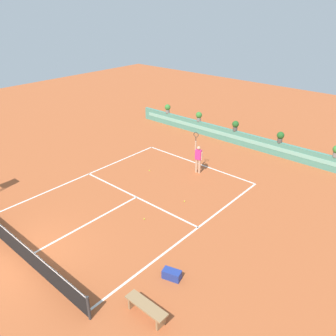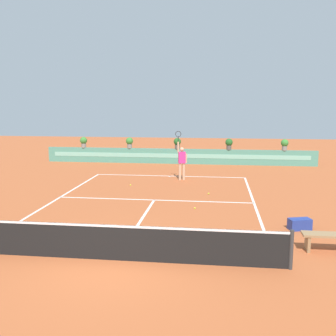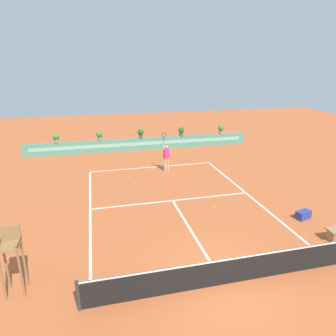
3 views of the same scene
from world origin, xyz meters
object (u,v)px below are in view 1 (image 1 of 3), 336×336
object	(u,v)px
tennis_ball_by_sideline	(149,170)
tennis_player	(198,157)
tennis_ball_mid_court	(184,201)
potted_plant_centre	(235,125)
potted_plant_right	(280,136)
bench_courtside	(146,308)
potted_plant_left	(199,116)
gear_bag	(172,274)
tennis_ball_near_baseline	(144,219)
potted_plant_far_left	(168,108)

from	to	relation	value
tennis_ball_by_sideline	tennis_player	bearing A→B (deg)	36.80
tennis_ball_mid_court	tennis_ball_by_sideline	world-z (taller)	same
potted_plant_centre	potted_plant_right	distance (m)	3.40
bench_courtside	potted_plant_left	distance (m)	17.61
gear_bag	tennis_player	size ratio (longest dim) A/B	0.27
tennis_ball_near_baseline	tennis_ball_mid_court	size ratio (longest dim) A/B	1.00
potted_plant_right	potted_plant_far_left	xyz separation A→B (m)	(-9.85, 0.00, 0.00)
tennis_player	potted_plant_far_left	bearing A→B (deg)	142.69
tennis_ball_near_baseline	tennis_ball_by_sideline	distance (m)	5.15
tennis_ball_by_sideline	potted_plant_right	bearing A→B (deg)	55.76
gear_bag	tennis_player	xyz separation A→B (m)	(-4.51, 7.70, 0.87)
potted_plant_centre	tennis_ball_mid_court	bearing A→B (deg)	-75.23
bench_courtside	tennis_player	world-z (taller)	tennis_player
bench_courtside	tennis_player	xyz separation A→B (m)	(-4.98, 9.56, 0.67)
gear_bag	potted_plant_centre	bearing A→B (deg)	111.86
gear_bag	potted_plant_right	world-z (taller)	potted_plant_right
tennis_ball_by_sideline	potted_plant_centre	xyz separation A→B (m)	(1.57, 7.30, 1.38)
tennis_ball_mid_court	potted_plant_far_left	distance (m)	12.38
gear_bag	potted_plant_centre	size ratio (longest dim) A/B	0.97
tennis_player	tennis_ball_near_baseline	xyz separation A→B (m)	(1.02, -5.66, -1.02)
bench_courtside	tennis_ball_near_baseline	world-z (taller)	bench_courtside
gear_bag	tennis_ball_by_sideline	world-z (taller)	gear_bag
potted_plant_left	tennis_ball_near_baseline	bearing A→B (deg)	-65.64
bench_courtside	potted_plant_left	bearing A→B (deg)	120.90
tennis_ball_mid_court	potted_plant_left	size ratio (longest dim) A/B	0.09
gear_bag	potted_plant_right	xyz separation A→B (m)	(-1.91, 13.22, 1.23)
potted_plant_left	potted_plant_far_left	bearing A→B (deg)	180.00
potted_plant_left	potted_plant_right	world-z (taller)	same
potted_plant_centre	potted_plant_far_left	distance (m)	6.45
potted_plant_far_left	bench_courtside	bearing A→B (deg)	-50.95
tennis_ball_mid_court	potted_plant_far_left	bearing A→B (deg)	135.22
potted_plant_left	potted_plant_centre	distance (m)	3.24
tennis_ball_by_sideline	tennis_ball_mid_court	bearing A→B (deg)	-19.57
gear_bag	tennis_player	world-z (taller)	tennis_player
tennis_ball_mid_court	potted_plant_left	bearing A→B (deg)	122.53
tennis_player	tennis_ball_mid_court	size ratio (longest dim) A/B	38.01
tennis_player	bench_courtside	bearing A→B (deg)	-62.46
tennis_player	potted_plant_right	size ratio (longest dim) A/B	3.57
potted_plant_left	tennis_player	bearing A→B (deg)	-53.80
tennis_ball_mid_court	tennis_player	bearing A→B (deg)	115.30
tennis_ball_by_sideline	potted_plant_right	world-z (taller)	potted_plant_right
tennis_player	potted_plant_centre	xyz separation A→B (m)	(-0.80, 5.52, 0.36)
tennis_ball_mid_court	potted_plant_right	xyz separation A→B (m)	(1.11, 8.67, 1.38)
tennis_ball_by_sideline	potted_plant_left	world-z (taller)	potted_plant_left
tennis_ball_near_baseline	potted_plant_left	distance (m)	12.35
potted_plant_left	potted_plant_right	distance (m)	6.64
tennis_ball_near_baseline	potted_plant_right	xyz separation A→B (m)	(1.58, 11.18, 1.38)
potted_plant_far_left	potted_plant_right	bearing A→B (deg)	0.00
potted_plant_centre	potted_plant_right	xyz separation A→B (m)	(3.40, 0.00, 0.00)
gear_bag	potted_plant_left	world-z (taller)	potted_plant_left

